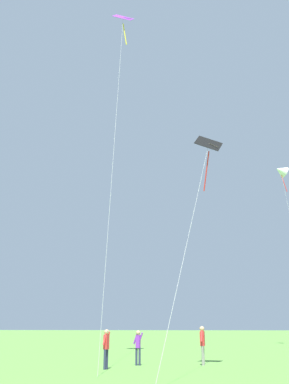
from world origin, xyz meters
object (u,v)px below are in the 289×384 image
Objects in this scene: kite_white_distant at (281,171)px; person_far_back at (202,342)px; kite_black_large at (207,154)px; person_near_tree at (138,344)px; kite_purple_streamer at (123,29)px; person_in_blue_jacket at (106,345)px.

kite_white_distant is 28.13m from person_far_back.
kite_black_large is 6.95× the size of person_near_tree.
person_far_back is (-0.60, 2.56, -8.80)m from kite_black_large.
kite_black_large is 9.19m from person_far_back.
kite_purple_streamer reaches higher than kite_black_large.
person_near_tree is (1.74, -3.49, -21.74)m from kite_purple_streamer.
person_in_blue_jacket is 2.35m from person_near_tree.
person_in_blue_jacket is 1.04× the size of person_near_tree.
kite_purple_streamer is at bearing 133.78° from kite_black_large.
kite_purple_streamer is 14.80× the size of person_in_blue_jacket.
person_near_tree is at bearing -119.75° from kite_white_distant.
kite_black_large reaches higher than person_far_back.
person_near_tree is at bearing -173.85° from person_far_back.
kite_white_distant reaches higher than person_far_back.
person_far_back is (-9.03, -20.94, -16.48)m from kite_white_distant.
kite_white_distant is 23.15m from kite_purple_streamer.
kite_white_distant is 26.12m from kite_black_large.
person_in_blue_jacket is (-13.29, -23.34, -16.56)m from kite_white_distant.
kite_black_large is 6.68× the size of person_in_blue_jacket.
person_near_tree is at bearing -63.48° from kite_purple_streamer.
kite_black_large is 10.13m from person_in_blue_jacket.
kite_purple_streamer is 22.41m from person_in_blue_jacket.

